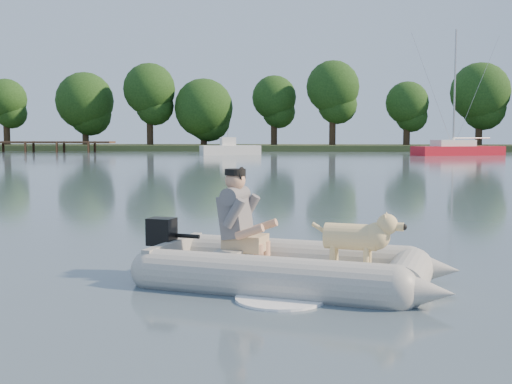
# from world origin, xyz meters

# --- Properties ---
(water) EXTENTS (160.00, 160.00, 0.00)m
(water) POSITION_xyz_m (0.00, 0.00, 0.00)
(water) COLOR slate
(water) RESTS_ON ground
(shore_bank) EXTENTS (160.00, 12.00, 0.70)m
(shore_bank) POSITION_xyz_m (0.00, 62.00, 0.25)
(shore_bank) COLOR #47512D
(shore_bank) RESTS_ON water
(dock) EXTENTS (18.00, 2.00, 1.04)m
(dock) POSITION_xyz_m (-26.00, 52.00, 0.52)
(dock) COLOR #4C331E
(dock) RESTS_ON water
(treeline) EXTENTS (84.66, 7.35, 9.27)m
(treeline) POSITION_xyz_m (5.75, 61.07, 5.30)
(treeline) COLOR #332316
(treeline) RESTS_ON shore_bank
(dinghy) EXTENTS (5.18, 4.39, 1.28)m
(dinghy) POSITION_xyz_m (0.82, -0.05, 0.54)
(dinghy) COLOR #969691
(dinghy) RESTS_ON water
(man) EXTENTS (0.79, 0.73, 0.99)m
(man) POSITION_xyz_m (0.21, 0.16, 0.72)
(man) COLOR slate
(man) RESTS_ON dinghy
(dog) EXTENTS (0.91, 0.52, 0.57)m
(dog) POSITION_xyz_m (1.41, -0.16, 0.48)
(dog) COLOR tan
(dog) RESTS_ON dinghy
(outboard_motor) EXTENTS (0.44, 0.36, 0.73)m
(outboard_motor) POSITION_xyz_m (-0.66, 0.35, 0.29)
(outboard_motor) COLOR black
(outboard_motor) RESTS_ON dinghy
(motorboat) EXTENTS (5.33, 3.51, 2.10)m
(motorboat) POSITION_xyz_m (-5.23, 45.76, 0.96)
(motorboat) COLOR white
(motorboat) RESTS_ON water
(sailboat) EXTENTS (7.59, 4.66, 10.02)m
(sailboat) POSITION_xyz_m (12.96, 45.38, 0.44)
(sailboat) COLOR red
(sailboat) RESTS_ON water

